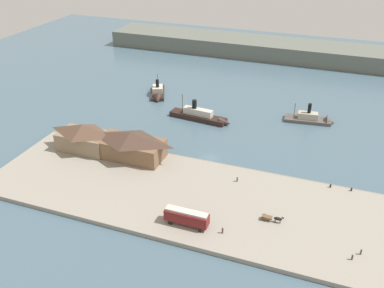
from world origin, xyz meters
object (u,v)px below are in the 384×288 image
(pedestrian_standing_center, at_px, (361,252))
(ferry_shed_west_terminal, at_px, (84,137))
(mooring_post_east, at_px, (351,189))
(mooring_post_center_east, at_px, (62,134))
(pedestrian_by_tram, at_px, (352,257))
(pedestrian_at_waters_edge, at_px, (237,179))
(ferry_departing_north, at_px, (315,119))
(horse_cart, at_px, (272,218))
(ferry_moored_west, at_px, (158,94))
(street_tram, at_px, (187,217))
(ferry_approaching_west, at_px, (203,117))
(mooring_post_center_west, at_px, (330,186))
(ferry_shed_east_terminal, at_px, (131,145))
(pedestrian_near_west_shed, at_px, (223,230))

(pedestrian_standing_center, bearing_deg, ferry_shed_west_terminal, 166.93)
(mooring_post_east, bearing_deg, mooring_post_center_east, -179.87)
(pedestrian_by_tram, bearing_deg, pedestrian_at_waters_edge, 146.60)
(pedestrian_standing_center, distance_m, ferry_departing_north, 68.91)
(horse_cart, distance_m, ferry_moored_west, 87.94)
(ferry_shed_west_terminal, bearing_deg, pedestrian_at_waters_edge, -1.16)
(street_tram, distance_m, pedestrian_by_tram, 37.71)
(horse_cart, xyz_separation_m, pedestrian_standing_center, (20.57, -4.46, -0.23))
(ferry_approaching_west, bearing_deg, pedestrian_standing_center, -44.36)
(pedestrian_at_waters_edge, bearing_deg, street_tram, -106.46)
(pedestrian_standing_center, height_order, pedestrian_by_tram, pedestrian_standing_center)
(mooring_post_center_east, bearing_deg, pedestrian_standing_center, -14.36)
(pedestrian_standing_center, bearing_deg, horse_cart, 167.76)
(ferry_approaching_west, bearing_deg, ferry_departing_north, 18.55)
(street_tram, distance_m, horse_cart, 20.65)
(ferry_shed_west_terminal, distance_m, mooring_post_center_west, 74.56)
(ferry_moored_west, bearing_deg, ferry_shed_east_terminal, -74.46)
(pedestrian_by_tram, bearing_deg, mooring_post_east, 92.45)
(ferry_moored_west, bearing_deg, mooring_post_east, -29.93)
(mooring_post_east, bearing_deg, ferry_shed_west_terminal, -176.17)
(mooring_post_center_west, bearing_deg, horse_cart, -121.81)
(horse_cart, relative_size, ferry_departing_north, 0.30)
(horse_cart, bearing_deg, ferry_shed_west_terminal, 166.66)
(mooring_post_center_east, xyz_separation_m, mooring_post_east, (91.98, 0.20, 0.00))
(ferry_shed_east_terminal, relative_size, ferry_approaching_west, 0.86)
(mooring_post_center_east, distance_m, ferry_departing_north, 88.69)
(ferry_shed_east_terminal, height_order, pedestrian_standing_center, ferry_shed_east_terminal)
(mooring_post_center_east, bearing_deg, ferry_moored_west, 71.93)
(horse_cart, xyz_separation_m, ferry_approaching_west, (-34.61, 49.50, -0.63))
(pedestrian_near_west_shed, height_order, mooring_post_center_east, pedestrian_near_west_shed)
(mooring_post_east, xyz_separation_m, ferry_approaching_west, (-52.30, 29.47, -0.15))
(mooring_post_east, bearing_deg, ferry_shed_east_terminal, -175.97)
(pedestrian_at_waters_edge, xyz_separation_m, mooring_post_center_west, (24.55, 6.12, -0.28))
(ferry_departing_north, bearing_deg, ferry_shed_east_terminal, -136.69)
(street_tram, distance_m, mooring_post_center_east, 62.30)
(ferry_shed_west_terminal, distance_m, ferry_departing_north, 81.15)
(horse_cart, distance_m, pedestrian_at_waters_edge, 18.38)
(ferry_shed_east_terminal, height_order, ferry_moored_west, ferry_shed_east_terminal)
(mooring_post_center_east, bearing_deg, ferry_departing_north, 28.62)
(mooring_post_east, relative_size, ferry_approaching_west, 0.04)
(ferry_shed_west_terminal, bearing_deg, pedestrian_by_tram, -14.91)
(ferry_moored_west, bearing_deg, pedestrian_at_waters_edge, -47.02)
(ferry_shed_west_terminal, xyz_separation_m, street_tram, (43.19, -23.12, -1.97))
(pedestrian_near_west_shed, relative_size, ferry_departing_north, 0.10)
(pedestrian_near_west_shed, height_order, pedestrian_by_tram, pedestrian_near_west_shed)
(horse_cart, relative_size, mooring_post_east, 6.06)
(pedestrian_standing_center, height_order, pedestrian_near_west_shed, pedestrian_near_west_shed)
(ferry_shed_west_terminal, distance_m, mooring_post_center_east, 13.89)
(mooring_post_east, height_order, ferry_departing_north, ferry_departing_north)
(ferry_shed_east_terminal, xyz_separation_m, pedestrian_by_tram, (64.89, -22.37, -3.50))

